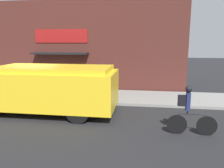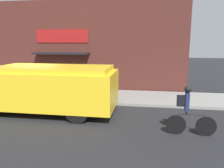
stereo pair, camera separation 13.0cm
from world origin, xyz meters
The scene contains 5 objects.
ground_plane centered at (0.00, 0.00, 0.00)m, with size 70.00×70.00×0.00m, color #232326.
sidewalk centered at (0.00, 1.49, 0.06)m, with size 28.00×2.98×0.13m.
storefront centered at (0.01, 3.13, 2.78)m, with size 16.01×0.90×5.56m.
school_bus centered at (1.30, -1.47, 1.08)m, with size 6.80×2.85×2.03m.
cyclist centered at (6.98, -2.99, 0.81)m, with size 1.61×0.22×1.65m.
Camera 2 is at (5.60, -10.10, 3.03)m, focal length 35.00 mm.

